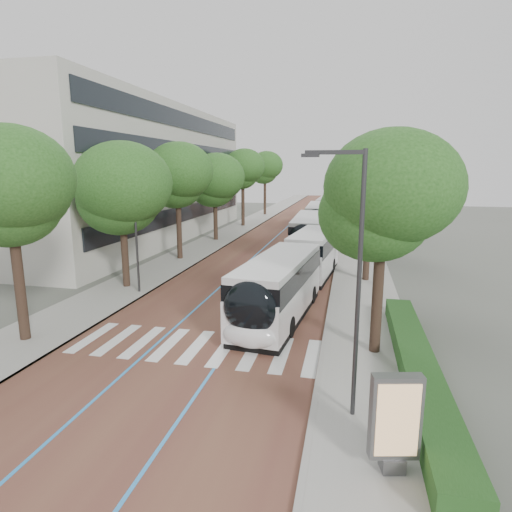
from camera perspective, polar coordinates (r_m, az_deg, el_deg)
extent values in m
plane|color=#51544C|center=(18.31, -9.70, -13.05)|extent=(160.00, 160.00, 0.00)
cube|color=#582E27|center=(56.26, 5.71, 3.77)|extent=(11.00, 140.00, 0.02)
cube|color=gray|center=(57.59, -1.73, 4.05)|extent=(4.00, 140.00, 0.12)
cube|color=gray|center=(55.89, 13.38, 3.51)|extent=(4.00, 140.00, 0.12)
cube|color=gray|center=(57.16, 0.12, 4.00)|extent=(0.20, 140.00, 0.14)
cube|color=gray|center=(55.88, 11.43, 3.60)|extent=(0.20, 140.00, 0.14)
cube|color=silver|center=(21.25, -20.94, -10.05)|extent=(0.55, 3.60, 0.01)
cube|color=silver|center=(20.62, -17.98, -10.51)|extent=(0.55, 3.60, 0.01)
cube|color=silver|center=(20.04, -14.83, -10.97)|extent=(0.55, 3.60, 0.01)
cube|color=silver|center=(19.53, -11.50, -11.43)|extent=(0.55, 3.60, 0.01)
cube|color=silver|center=(19.08, -7.98, -11.86)|extent=(0.55, 3.60, 0.01)
cube|color=silver|center=(18.71, -4.31, -12.27)|extent=(0.55, 3.60, 0.01)
cube|color=silver|center=(18.41, -0.48, -12.64)|extent=(0.55, 3.60, 0.01)
cube|color=silver|center=(18.20, 3.45, -12.97)|extent=(0.55, 3.60, 0.01)
cube|color=silver|center=(18.07, 7.48, -13.24)|extent=(0.55, 3.60, 0.01)
cube|color=#2983D1|center=(56.46, 4.10, 3.84)|extent=(0.12, 126.00, 0.01)
cube|color=#2983D1|center=(56.09, 7.34, 3.72)|extent=(0.12, 126.00, 0.01)
cube|color=#98978D|center=(50.55, -18.81, 10.30)|extent=(18.00, 40.00, 14.00)
cube|color=black|center=(46.77, -8.90, 5.80)|extent=(0.12, 38.00, 1.60)
cube|color=black|center=(46.57, -9.02, 9.72)|extent=(0.12, 38.00, 1.60)
cube|color=black|center=(46.59, -9.15, 13.66)|extent=(0.12, 38.00, 1.60)
cube|color=black|center=(46.80, -9.27, 17.33)|extent=(0.12, 38.00, 1.60)
cube|color=#1C4317|center=(17.12, 20.71, -13.57)|extent=(1.20, 14.00, 0.80)
cylinder|color=#323234|center=(12.85, 13.51, -4.36)|extent=(0.14, 0.14, 8.00)
cube|color=#323234|center=(12.39, 10.58, 13.44)|extent=(1.70, 0.12, 0.12)
cube|color=#323234|center=(12.43, 7.25, 13.17)|extent=(0.50, 0.20, 0.10)
cylinder|color=#323234|center=(37.53, 12.95, 5.98)|extent=(0.14, 0.14, 8.00)
cube|color=#323234|center=(37.38, 11.97, 11.99)|extent=(1.70, 0.12, 0.12)
cube|color=#323234|center=(37.39, 10.87, 11.91)|extent=(0.50, 0.20, 0.10)
cylinder|color=#323234|center=(26.75, -15.74, 3.71)|extent=(0.14, 0.14, 8.00)
cylinder|color=black|center=(21.41, -28.93, -4.06)|extent=(0.44, 0.44, 4.69)
ellipsoid|color=#1D4817|center=(20.78, -30.07, 7.35)|extent=(5.13, 5.13, 4.36)
cylinder|color=black|center=(28.60, -17.07, 0.14)|extent=(0.44, 0.44, 4.33)
ellipsoid|color=#1D4817|center=(28.12, -17.55, 8.03)|extent=(6.01, 6.01, 5.11)
cylinder|color=black|center=(36.54, -10.21, 3.25)|extent=(0.44, 0.44, 4.83)
ellipsoid|color=#1D4817|center=(36.18, -10.46, 10.15)|extent=(5.50, 5.50, 4.67)
cylinder|color=black|center=(45.88, -5.42, 4.75)|extent=(0.44, 0.44, 4.37)
ellipsoid|color=#1D4817|center=(45.58, -5.51, 9.72)|extent=(5.80, 5.80, 4.93)
cylinder|color=black|center=(57.32, -1.75, 6.57)|extent=(0.44, 0.44, 5.19)
ellipsoid|color=#1D4817|center=(57.10, -1.78, 11.29)|extent=(5.30, 5.30, 4.51)
cylinder|color=black|center=(71.91, 1.19, 7.65)|extent=(0.44, 0.44, 5.36)
ellipsoid|color=#1D4817|center=(71.74, 1.21, 11.53)|extent=(5.40, 5.40, 4.59)
cylinder|color=black|center=(18.21, 15.84, -5.95)|extent=(0.44, 0.44, 4.46)
ellipsoid|color=#1D4817|center=(17.46, 16.58, 6.87)|extent=(5.22, 5.22, 4.44)
cylinder|color=black|center=(29.85, 14.60, 1.17)|extent=(0.44, 0.44, 4.77)
ellipsoid|color=#1D4817|center=(29.41, 15.03, 9.51)|extent=(5.54, 5.54, 4.71)
cylinder|color=black|center=(43.73, 13.97, 4.00)|extent=(0.44, 0.44, 4.17)
ellipsoid|color=#1D4817|center=(43.42, 14.21, 8.96)|extent=(6.01, 6.01, 5.11)
cylinder|color=black|center=(59.63, 13.62, 6.04)|extent=(0.44, 0.44, 4.37)
ellipsoid|color=#1D4817|center=(59.40, 13.81, 9.85)|extent=(4.77, 4.77, 4.06)
cylinder|color=black|center=(26.62, 5.99, -1.09)|extent=(2.38, 1.13, 2.30)
cube|color=silver|center=(21.92, 3.09, -5.20)|extent=(3.43, 9.56, 1.82)
cube|color=black|center=(21.62, 3.12, -2.30)|extent=(3.45, 9.38, 0.97)
cube|color=silver|center=(21.47, 3.14, -0.64)|extent=(3.36, 9.37, 0.31)
cube|color=black|center=(22.25, 3.06, -7.88)|extent=(3.34, 9.19, 0.35)
cube|color=silver|center=(30.87, 7.68, -0.35)|extent=(3.27, 7.95, 1.82)
cube|color=black|center=(30.66, 7.74, 1.74)|extent=(3.29, 7.80, 0.97)
cube|color=silver|center=(30.55, 7.77, 2.92)|extent=(3.20, 7.79, 0.31)
cube|color=black|center=(31.11, 7.63, -2.31)|extent=(3.19, 7.64, 0.35)
ellipsoid|color=black|center=(17.56, -0.79, -6.93)|extent=(2.45, 1.33, 2.28)
ellipsoid|color=silver|center=(17.91, -0.83, -10.44)|extent=(2.44, 1.23, 1.14)
cylinder|color=black|center=(20.42, -1.73, -8.72)|extent=(0.40, 1.03, 1.00)
cylinder|color=black|center=(19.81, 4.51, -9.40)|extent=(0.40, 1.03, 1.00)
cylinder|color=black|center=(32.84, 6.25, -0.95)|extent=(0.40, 1.03, 1.00)
cylinder|color=black|center=(32.47, 10.15, -1.21)|extent=(0.40, 1.03, 1.00)
cylinder|color=black|center=(25.27, 2.42, -4.71)|extent=(0.40, 1.03, 1.00)
cylinder|color=black|center=(24.78, 7.47, -5.13)|extent=(0.40, 1.03, 1.00)
cube|color=silver|center=(41.24, 6.93, 2.67)|extent=(2.85, 12.07, 1.82)
cube|color=black|center=(41.08, 6.97, 4.24)|extent=(2.88, 11.83, 0.97)
cube|color=silver|center=(41.01, 6.99, 5.13)|extent=(2.79, 11.83, 0.31)
cube|color=black|center=(41.42, 6.90, 1.18)|extent=(2.79, 11.59, 0.35)
ellipsoid|color=black|center=(35.36, 6.31, 2.42)|extent=(2.38, 1.17, 2.28)
ellipsoid|color=silver|center=(35.51, 6.27, 0.59)|extent=(2.38, 1.07, 1.14)
cylinder|color=black|center=(37.93, 4.83, 0.76)|extent=(0.33, 1.01, 1.00)
cylinder|color=black|center=(37.77, 8.24, 0.64)|extent=(0.33, 1.01, 1.00)
cylinder|color=black|center=(45.19, 5.81, 2.49)|extent=(0.33, 1.01, 1.00)
cylinder|color=black|center=(45.05, 8.68, 2.39)|extent=(0.33, 1.01, 1.00)
cube|color=silver|center=(54.69, 8.20, 4.81)|extent=(2.88, 12.07, 1.82)
cube|color=black|center=(54.57, 8.23, 6.00)|extent=(2.91, 11.83, 0.97)
cube|color=silver|center=(54.51, 8.25, 6.67)|extent=(2.82, 11.83, 0.31)
cube|color=black|center=(54.82, 8.17, 3.68)|extent=(2.81, 11.59, 0.35)
ellipsoid|color=black|center=(48.80, 7.91, 4.89)|extent=(2.38, 1.17, 2.28)
ellipsoid|color=silver|center=(48.89, 7.87, 3.55)|extent=(2.38, 1.07, 1.14)
cylinder|color=black|center=(51.28, 6.73, 3.54)|extent=(0.33, 1.01, 1.00)
cylinder|color=black|center=(51.18, 9.26, 3.46)|extent=(0.33, 1.01, 1.00)
cylinder|color=black|center=(58.60, 7.24, 4.53)|extent=(0.33, 1.01, 1.00)
cylinder|color=black|center=(58.52, 9.45, 4.45)|extent=(0.33, 1.01, 1.00)
cube|color=silver|center=(67.98, 9.41, 6.07)|extent=(2.69, 12.04, 1.82)
cube|color=black|center=(67.89, 9.44, 7.03)|extent=(2.73, 11.80, 0.97)
cube|color=silver|center=(67.84, 9.46, 7.57)|extent=(2.64, 11.80, 0.31)
cube|color=black|center=(68.09, 9.38, 5.16)|extent=(2.64, 11.56, 0.35)
ellipsoid|color=black|center=(62.11, 9.04, 6.26)|extent=(2.37, 1.14, 2.28)
ellipsoid|color=silver|center=(62.17, 9.01, 5.21)|extent=(2.37, 1.04, 1.14)
cylinder|color=black|center=(64.58, 8.15, 5.15)|extent=(0.32, 1.00, 1.00)
cylinder|color=black|center=(64.42, 10.16, 5.07)|extent=(0.32, 1.00, 1.00)
cylinder|color=black|center=(71.91, 8.71, 5.77)|extent=(0.32, 1.00, 1.00)
cylinder|color=black|center=(71.77, 10.51, 5.70)|extent=(0.32, 1.00, 1.00)
cube|color=#59595B|center=(12.43, 17.68, -24.80)|extent=(0.67, 0.59, 0.38)
cube|color=#59595B|center=(11.72, 18.09, -19.69)|extent=(1.29, 0.60, 2.20)
cube|color=tan|center=(11.57, 18.39, -20.14)|extent=(1.03, 0.25, 1.91)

